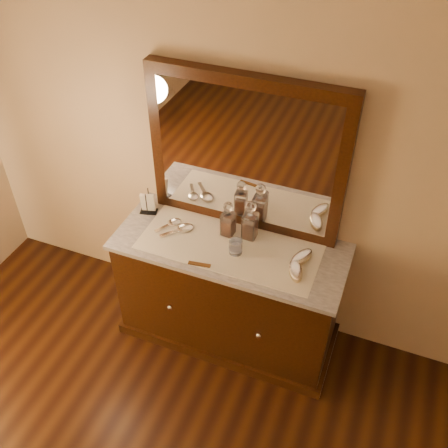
% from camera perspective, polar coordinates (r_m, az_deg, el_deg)
% --- Properties ---
extents(dresser_cabinet, '(1.40, 0.55, 0.82)m').
position_cam_1_polar(dresser_cabinet, '(3.42, 0.62, -7.80)').
color(dresser_cabinet, black).
rests_on(dresser_cabinet, floor).
extents(dresser_plinth, '(1.46, 0.59, 0.08)m').
position_cam_1_polar(dresser_plinth, '(3.70, 0.58, -11.61)').
color(dresser_plinth, black).
rests_on(dresser_plinth, floor).
extents(knob_left, '(0.04, 0.04, 0.04)m').
position_cam_1_polar(knob_left, '(3.31, -6.11, -9.28)').
color(knob_left, silver).
rests_on(knob_left, dresser_cabinet).
extents(knob_right, '(0.04, 0.04, 0.04)m').
position_cam_1_polar(knob_right, '(3.16, 3.92, -12.38)').
color(knob_right, silver).
rests_on(knob_right, dresser_cabinet).
extents(marble_top, '(1.44, 0.59, 0.03)m').
position_cam_1_polar(marble_top, '(3.11, 0.68, -2.59)').
color(marble_top, silver).
rests_on(marble_top, dresser_cabinet).
extents(mirror_frame, '(1.20, 0.08, 1.00)m').
position_cam_1_polar(mirror_frame, '(2.98, 2.47, 7.69)').
color(mirror_frame, black).
rests_on(mirror_frame, marble_top).
extents(mirror_glass, '(1.06, 0.01, 0.86)m').
position_cam_1_polar(mirror_glass, '(2.95, 2.24, 7.35)').
color(mirror_glass, white).
rests_on(mirror_glass, marble_top).
extents(lace_runner, '(1.10, 0.45, 0.00)m').
position_cam_1_polar(lace_runner, '(3.09, 0.55, -2.60)').
color(lace_runner, white).
rests_on(lace_runner, marble_top).
extents(pin_dish, '(0.09, 0.09, 0.01)m').
position_cam_1_polar(pin_dish, '(3.08, 1.20, -2.63)').
color(pin_dish, white).
rests_on(pin_dish, lace_runner).
extents(comb, '(0.14, 0.04, 0.01)m').
position_cam_1_polar(comb, '(2.98, -2.79, -4.54)').
color(comb, brown).
rests_on(comb, lace_runner).
extents(napkin_rack, '(0.12, 0.09, 0.17)m').
position_cam_1_polar(napkin_rack, '(3.35, -8.54, 2.28)').
color(napkin_rack, black).
rests_on(napkin_rack, marble_top).
extents(decanter_left, '(0.08, 0.08, 0.25)m').
position_cam_1_polar(decanter_left, '(3.12, 0.46, 0.22)').
color(decanter_left, '#863813').
rests_on(decanter_left, lace_runner).
extents(decanter_right, '(0.09, 0.09, 0.28)m').
position_cam_1_polar(decanter_right, '(3.09, 2.95, 0.04)').
color(decanter_right, '#863813').
rests_on(decanter_right, lace_runner).
extents(brush_near, '(0.13, 0.18, 0.05)m').
position_cam_1_polar(brush_near, '(2.94, 8.05, -5.22)').
color(brush_near, tan).
rests_on(brush_near, lace_runner).
extents(brush_far, '(0.14, 0.19, 0.05)m').
position_cam_1_polar(brush_far, '(3.02, 8.70, -3.76)').
color(brush_far, tan).
rests_on(brush_far, lace_runner).
extents(hand_mirror_outer, '(0.14, 0.19, 0.02)m').
position_cam_1_polar(hand_mirror_outer, '(3.26, -5.85, 0.09)').
color(hand_mirror_outer, silver).
rests_on(hand_mirror_outer, lace_runner).
extents(hand_mirror_inner, '(0.19, 0.21, 0.02)m').
position_cam_1_polar(hand_mirror_inner, '(3.21, -4.71, -0.55)').
color(hand_mirror_inner, silver).
rests_on(hand_mirror_inner, lace_runner).
extents(tumblers, '(0.08, 0.08, 0.09)m').
position_cam_1_polar(tumblers, '(3.02, 1.32, -2.58)').
color(tumblers, white).
rests_on(tumblers, lace_runner).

